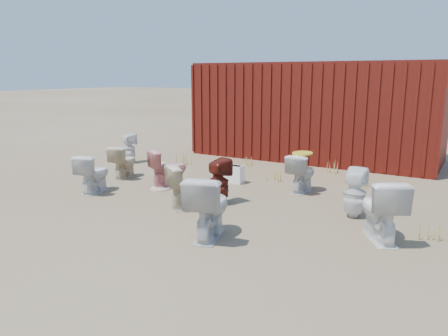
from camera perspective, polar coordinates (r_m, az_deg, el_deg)
The scene contains 22 objects.
ground at distance 7.09m, azimuth -2.50°, elevation -5.23°, with size 100.00×100.00×0.00m, color brown.
shipping_container at distance 11.51m, azimuth 11.95°, elevation 7.33°, with size 6.00×2.40×2.40m, color #49110C.
toilet_front_a at distance 8.26m, azimuth -16.69°, elevation -0.68°, with size 0.40×0.70×0.71m, color white.
toilet_front_pink at distance 8.40m, azimuth -7.28°, elevation -0.01°, with size 0.40×0.71×0.72m, color #E18582.
toilet_front_c at distance 5.72m, azimuth -2.04°, elevation -5.02°, with size 0.48×0.84×0.86m, color silver.
toilet_front_maroon at distance 7.19m, azimuth -0.74°, elevation -1.81°, with size 0.34×0.35×0.76m, color #55170E.
toilet_front_e at distance 5.99m, azimuth 19.83°, elevation -5.08°, with size 0.47×0.82×0.83m, color white.
toilet_back_a at distance 10.81m, azimuth -12.39°, elevation 2.54°, with size 0.33×0.34×0.73m, color white.
toilet_back_beige_left at distance 9.28m, azimuth -12.97°, elevation 0.81°, with size 0.38×0.67×0.68m, color beige.
toilet_back_beige_right at distance 6.99m, azimuth -4.52°, elevation -2.45°, with size 0.40×0.71×0.72m, color beige.
toilet_back_yellowlid at distance 8.09m, azimuth 10.12°, elevation -0.64°, with size 0.39×0.69×0.71m, color silver.
toilet_back_e at distance 6.81m, azimuth 16.68°, elevation -3.17°, with size 0.34×0.35×0.75m, color white.
yellow_lid at distance 8.01m, azimuth 10.21°, elevation 1.91°, with size 0.36×0.45×0.03m, color gold.
loose_tank at distance 8.70m, azimuth 0.99°, elevation -0.75°, with size 0.50×0.20×0.35m, color white.
loose_lid_near at distance 8.34m, azimuth -8.20°, elevation -2.59°, with size 0.38×0.49×0.02m, color beige.
loose_lid_far at distance 10.62m, azimuth -8.70°, elevation 0.58°, with size 0.36×0.47×0.02m, color #C8B591.
weed_clump_a at distance 10.48m, azimuth -5.10°, elevation 1.22°, with size 0.36×0.36×0.27m, color #9F913F.
weed_clump_b at distance 8.96m, azimuth 6.82°, elevation -0.79°, with size 0.32×0.32×0.25m, color #9F913F.
weed_clump_c at distance 8.80m, azimuth 17.24°, elevation -1.19°, with size 0.36×0.36×0.34m, color #9F913F.
weed_clump_d at distance 10.30m, azimuth 3.19°, elevation 1.01°, with size 0.30×0.30×0.26m, color #9F913F.
weed_clump_e at distance 9.74m, azimuth 14.06°, elevation 0.11°, with size 0.34×0.34×0.29m, color #9F913F.
weed_clump_f at distance 6.40m, azimuth 25.57°, elevation -7.39°, with size 0.28×0.28×0.22m, color #9F913F.
Camera 1 is at (3.74, -5.64, 2.12)m, focal length 35.00 mm.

